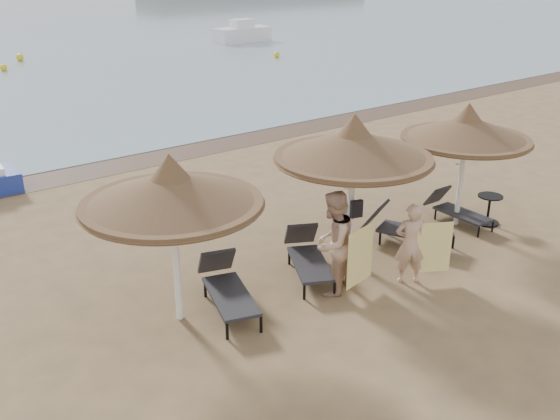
% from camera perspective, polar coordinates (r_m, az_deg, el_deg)
% --- Properties ---
extents(ground, '(160.00, 160.00, 0.00)m').
position_cam_1_polar(ground, '(11.79, 5.61, -7.05)').
color(ground, olive).
rests_on(ground, ground).
extents(wet_sand_strip, '(200.00, 1.60, 0.01)m').
position_cam_1_polar(wet_sand_strip, '(19.17, -13.72, 4.23)').
color(wet_sand_strip, brown).
rests_on(wet_sand_strip, ground).
extents(palapa_left, '(2.96, 2.96, 2.94)m').
position_cam_1_polar(palapa_left, '(9.94, -9.92, 1.81)').
color(palapa_left, white).
rests_on(palapa_left, ground).
extents(palapa_center, '(3.07, 3.07, 3.05)m').
position_cam_1_polar(palapa_center, '(11.89, 6.75, 5.86)').
color(palapa_center, white).
rests_on(palapa_center, ground).
extents(palapa_right, '(2.85, 2.85, 2.82)m').
position_cam_1_polar(palapa_right, '(14.24, 16.70, 7.11)').
color(palapa_right, white).
rests_on(palapa_right, ground).
extents(lounger_far_left, '(1.16, 2.02, 0.86)m').
position_cam_1_polar(lounger_far_left, '(11.05, -4.93, -6.91)').
color(lounger_far_left, black).
rests_on(lounger_far_left, ground).
extents(lounger_near_left, '(1.38, 1.93, 0.83)m').
position_cam_1_polar(lounger_near_left, '(12.11, 2.52, -4.13)').
color(lounger_near_left, black).
rests_on(lounger_near_left, ground).
extents(lounger_near_right, '(1.34, 1.97, 0.85)m').
position_cam_1_polar(lounger_near_right, '(13.53, 11.19, -1.57)').
color(lounger_near_right, black).
rests_on(lounger_near_right, ground).
extents(lounger_far_right, '(0.59, 1.65, 0.73)m').
position_cam_1_polar(lounger_far_right, '(14.93, 15.71, 0.13)').
color(lounger_far_right, black).
rests_on(lounger_far_right, ground).
extents(side_table, '(0.57, 0.57, 0.68)m').
position_cam_1_polar(side_table, '(15.08, 18.53, -0.03)').
color(side_table, black).
rests_on(side_table, ground).
extents(person_left, '(1.22, 1.01, 2.27)m').
position_cam_1_polar(person_left, '(11.14, 4.90, -2.31)').
color(person_left, tan).
rests_on(person_left, ground).
extents(person_right, '(1.01, 0.94, 1.84)m').
position_cam_1_polar(person_right, '(11.78, 11.88, -2.47)').
color(person_right, tan).
rests_on(person_right, ground).
extents(towel_left, '(0.77, 0.17, 1.10)m').
position_cam_1_polar(towel_left, '(11.30, 7.35, -4.19)').
color(towel_left, yellow).
rests_on(towel_left, ground).
extents(towel_right, '(0.65, 0.36, 1.02)m').
position_cam_1_polar(towel_right, '(11.98, 13.80, -3.37)').
color(towel_right, yellow).
rests_on(towel_right, ground).
extents(bag_patterned, '(0.27, 0.17, 0.33)m').
position_cam_1_polar(bag_patterned, '(12.46, 5.90, 0.09)').
color(bag_patterned, white).
rests_on(bag_patterned, ground).
extents(bag_dark, '(0.26, 0.14, 0.35)m').
position_cam_1_polar(bag_dark, '(12.19, 7.01, 0.10)').
color(bag_dark, black).
rests_on(bag_dark, ground).
extents(buoy_mid, '(0.41, 0.41, 0.41)m').
position_cam_1_polar(buoy_mid, '(39.99, -22.69, 12.74)').
color(buoy_mid, yellow).
rests_on(buoy_mid, ground).
extents(buoy_right, '(0.36, 0.36, 0.36)m').
position_cam_1_polar(buoy_right, '(38.23, -0.31, 14.00)').
color(buoy_right, yellow).
rests_on(buoy_right, ground).
extents(buoy_extra, '(0.37, 0.37, 0.37)m').
position_cam_1_polar(buoy_extra, '(36.80, -23.96, 11.81)').
color(buoy_extra, yellow).
rests_on(buoy_extra, ground).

